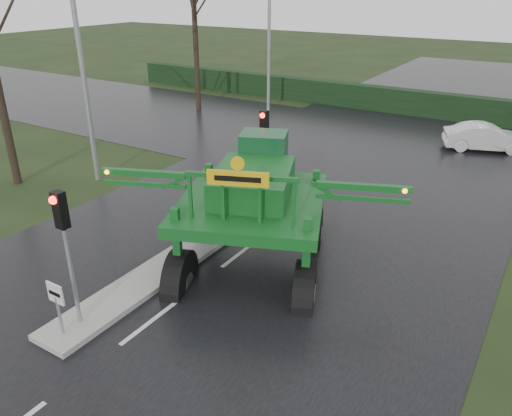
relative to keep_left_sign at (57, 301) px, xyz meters
The scene contains 12 objects.
ground 2.25m from the keep_left_sign, 49.10° to the left, with size 140.00×140.00×0.00m, color black.
road_main 11.62m from the keep_left_sign, 83.55° to the left, with size 14.00×80.00×0.02m, color black.
road_cross 17.58m from the keep_left_sign, 85.75° to the left, with size 80.00×12.00×0.02m, color black.
median_island 4.60m from the keep_left_sign, 90.00° to the left, with size 1.20×10.00×0.16m, color gray.
hedge_row 25.54m from the keep_left_sign, 87.08° to the left, with size 44.00×0.90×1.50m, color black.
keep_left_sign is the anchor object (origin of this frame).
traffic_signal_near 1.61m from the keep_left_sign, 90.00° to the left, with size 0.26×0.33×3.52m.
traffic_signal_mid 9.12m from the keep_left_sign, 90.00° to the left, with size 0.26×0.33×3.52m.
street_light_left_near 11.32m from the keep_left_sign, 132.59° to the left, with size 3.85×0.30×10.00m.
street_light_left_far 23.11m from the keep_left_sign, 107.78° to the left, with size 3.85×0.30×10.00m.
crop_sprayer 3.70m from the keep_left_sign, 78.20° to the left, with size 7.98×6.41×4.78m.
white_sedan 21.06m from the keep_left_sign, 73.98° to the left, with size 1.35×3.89×1.28m, color silver.
Camera 1 is at (7.40, -7.02, 7.59)m, focal length 35.00 mm.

